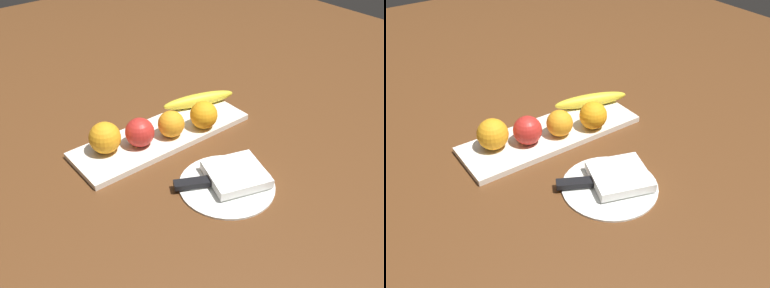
{
  "view_description": "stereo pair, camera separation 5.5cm",
  "coord_description": "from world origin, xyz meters",
  "views": [
    {
      "loc": [
        -0.47,
        -0.74,
        0.59
      ],
      "look_at": [
        0.01,
        -0.15,
        0.04
      ],
      "focal_mm": 39.83,
      "sensor_mm": 36.0,
      "label": 1
    },
    {
      "loc": [
        -0.42,
        -0.78,
        0.59
      ],
      "look_at": [
        0.01,
        -0.15,
        0.04
      ],
      "focal_mm": 39.83,
      "sensor_mm": 36.0,
      "label": 2
    }
  ],
  "objects": [
    {
      "name": "orange_near_apple",
      "position": [
        0.03,
        -0.06,
        0.05
      ],
      "size": [
        0.06,
        0.06,
        0.06
      ],
      "primitive_type": "sphere",
      "color": "orange",
      "rests_on": "fruit_tray"
    },
    {
      "name": "dinner_plate",
      "position": [
        0.01,
        -0.27,
        0.0
      ],
      "size": [
        0.2,
        0.2,
        0.01
      ],
      "primitive_type": "cylinder",
      "color": "white",
      "rests_on": "ground_plane"
    },
    {
      "name": "apple",
      "position": [
        -0.05,
        -0.04,
        0.05
      ],
      "size": [
        0.07,
        0.07,
        0.07
      ],
      "primitive_type": "sphere",
      "color": "red",
      "rests_on": "fruit_tray"
    },
    {
      "name": "fruit_tray",
      "position": [
        0.01,
        -0.04,
        0.01
      ],
      "size": [
        0.44,
        0.15,
        0.01
      ],
      "primitive_type": "cube",
      "color": "white",
      "rests_on": "ground_plane"
    },
    {
      "name": "knife",
      "position": [
        -0.03,
        -0.24,
        0.01
      ],
      "size": [
        0.17,
        0.1,
        0.01
      ],
      "rotation": [
        0.0,
        0.0,
        -0.49
      ],
      "color": "silver",
      "rests_on": "dinner_plate"
    },
    {
      "name": "banana",
      "position": [
        0.17,
        0.01,
        0.03
      ],
      "size": [
        0.2,
        0.09,
        0.03
      ],
      "primitive_type": "ellipsoid",
      "rotation": [
        0.0,
        0.0,
        2.86
      ],
      "color": "gold",
      "rests_on": "fruit_tray"
    },
    {
      "name": "orange_center",
      "position": [
        0.11,
        -0.08,
        0.05
      ],
      "size": [
        0.07,
        0.07,
        0.07
      ],
      "primitive_type": "sphere",
      "color": "orange",
      "rests_on": "fruit_tray"
    },
    {
      "name": "ground_plane",
      "position": [
        0.0,
        0.0,
        0.0
      ],
      "size": [
        2.4,
        2.4,
        0.0
      ],
      "primitive_type": "plane",
      "color": "#563218"
    },
    {
      "name": "orange_near_banana",
      "position": [
        -0.13,
        -0.02,
        0.05
      ],
      "size": [
        0.07,
        0.07,
        0.07
      ],
      "primitive_type": "sphere",
      "color": "orange",
      "rests_on": "fruit_tray"
    },
    {
      "name": "folded_napkin",
      "position": [
        0.04,
        -0.27,
        0.02
      ],
      "size": [
        0.15,
        0.15,
        0.02
      ],
      "primitive_type": "cube",
      "rotation": [
        0.0,
        0.0,
        -0.32
      ],
      "color": "white",
      "rests_on": "dinner_plate"
    }
  ]
}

